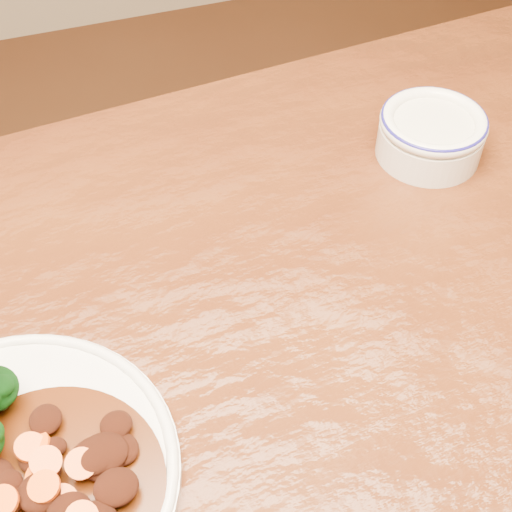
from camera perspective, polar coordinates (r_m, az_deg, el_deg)
name	(u,v)px	position (r m, az deg, el deg)	size (l,w,h in m)	color
dining_table	(210,444)	(0.71, -3.71, -14.76)	(1.57, 1.03, 0.75)	#51250E
dinner_plate	(5,480)	(0.63, -19.43, -16.55)	(0.28, 0.28, 0.02)	silver
mince_stew	(51,482)	(0.60, -16.10, -16.99)	(0.19, 0.19, 0.03)	#441E07
dip_bowl	(431,133)	(0.87, 13.84, 9.53)	(0.13, 0.13, 0.06)	white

